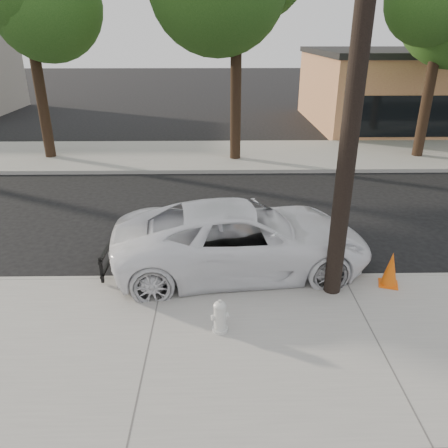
{
  "coord_description": "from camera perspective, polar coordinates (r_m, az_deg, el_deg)",
  "views": [
    {
      "loc": [
        1.2,
        -10.47,
        5.12
      ],
      "look_at": [
        1.37,
        -1.15,
        1.0
      ],
      "focal_mm": 35.0,
      "sensor_mm": 36.0,
      "label": 1
    }
  ],
  "objects": [
    {
      "name": "ground",
      "position": [
        11.72,
        -6.8,
        -2.24
      ],
      "size": [
        120.0,
        120.0,
        0.0
      ],
      "primitive_type": "plane",
      "color": "black",
      "rests_on": "ground"
    },
    {
      "name": "near_sidewalk",
      "position": [
        8.06,
        -9.69,
        -15.31
      ],
      "size": [
        90.0,
        4.4,
        0.15
      ],
      "primitive_type": "cube",
      "color": "gray",
      "rests_on": "ground"
    },
    {
      "name": "far_sidewalk",
      "position": [
        19.67,
        -4.54,
        8.92
      ],
      "size": [
        90.0,
        5.0,
        0.15
      ],
      "primitive_type": "cube",
      "color": "gray",
      "rests_on": "ground"
    },
    {
      "name": "curb_near",
      "position": [
        9.85,
        -7.93,
        -7.23
      ],
      "size": [
        90.0,
        0.12,
        0.16
      ],
      "primitive_type": "cube",
      "color": "#9E9B93",
      "rests_on": "ground"
    },
    {
      "name": "utility_pole",
      "position": [
        8.15,
        17.17,
        19.89
      ],
      "size": [
        1.4,
        0.34,
        9.0
      ],
      "color": "black",
      "rests_on": "near_sidewalk"
    },
    {
      "name": "tree_b",
      "position": [
        19.84,
        -24.09,
        25.0
      ],
      "size": [
        4.34,
        4.2,
        8.45
      ],
      "color": "black",
      "rests_on": "far_sidewalk"
    },
    {
      "name": "police_cruiser",
      "position": [
        9.95,
        2.39,
        -1.88
      ],
      "size": [
        6.05,
        3.29,
        1.61
      ],
      "primitive_type": "imported",
      "rotation": [
        0.0,
        0.0,
        1.68
      ],
      "color": "white",
      "rests_on": "ground"
    },
    {
      "name": "fire_hydrant",
      "position": [
        7.99,
        -0.54,
        -12.02
      ],
      "size": [
        0.33,
        0.29,
        0.61
      ],
      "rotation": [
        0.0,
        0.0,
        0.28
      ],
      "color": "silver",
      "rests_on": "near_sidewalk"
    },
    {
      "name": "traffic_cone",
      "position": [
        9.91,
        20.94,
        -5.56
      ],
      "size": [
        0.49,
        0.49,
        0.76
      ],
      "rotation": [
        0.0,
        0.0,
        -0.31
      ],
      "color": "#F6600C",
      "rests_on": "near_sidewalk"
    }
  ]
}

